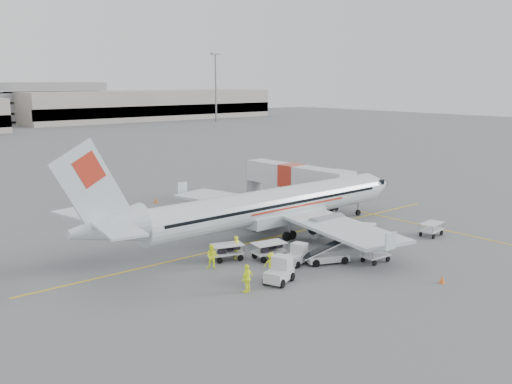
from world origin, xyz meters
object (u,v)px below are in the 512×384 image
tug_aft (279,270)px  aircraft (274,183)px  jet_bridge (292,184)px  belt_loader (327,248)px  tug_fore (369,235)px  tug_mid (296,254)px

tug_aft → aircraft: bearing=28.4°
jet_bridge → belt_loader: (-12.89, -17.49, -1.01)m
belt_loader → tug_fore: (6.37, 1.20, -0.34)m
aircraft → tug_fore: bearing=-60.1°
belt_loader → tug_aft: (-5.66, -0.85, -0.29)m
aircraft → jet_bridge: size_ratio=2.08×
jet_bridge → tug_fore: bearing=-114.4°
belt_loader → aircraft: bearing=98.8°
tug_mid → belt_loader: bearing=-46.6°
belt_loader → tug_mid: bearing=171.0°
belt_loader → tug_aft: bearing=-148.6°
jet_bridge → belt_loader: 21.75m
tug_mid → aircraft: bearing=45.4°
tug_mid → tug_aft: 4.21m
jet_bridge → tug_aft: 26.11m
tug_fore → tug_aft: (-12.03, -2.04, 0.06)m
tug_aft → jet_bridge: bearing=23.1°
aircraft → tug_aft: size_ratio=15.16×
aircraft → jet_bridge: (10.76, 9.04, -2.57)m
tug_mid → jet_bridge: bearing=32.8°
aircraft → jet_bridge: 14.29m
jet_bridge → tug_fore: (-6.52, -16.29, -1.35)m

